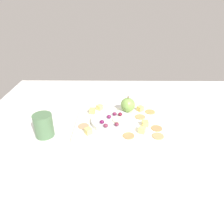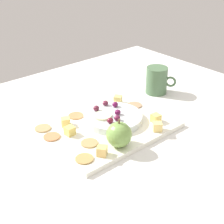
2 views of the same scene
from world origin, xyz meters
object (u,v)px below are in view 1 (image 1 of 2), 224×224
grape_1 (106,126)px  cheese_cube_5 (140,109)px  cracker_1 (150,112)px  grape_5 (117,124)px  apple_whole (128,105)px  apple_slice_0 (119,120)px  cheese_cube_4 (100,107)px  cracker_3 (140,117)px  cheese_cube_1 (142,130)px  cup (43,125)px  serving_dish (112,121)px  grape_4 (109,117)px  cracker_5 (129,136)px  grape_0 (120,114)px  cheese_cube_3 (92,111)px  platter (118,123)px  grape_3 (115,114)px  grape_2 (102,122)px  cheese_cube_2 (88,131)px  cheese_cube_0 (145,123)px  cracker_2 (157,128)px  cracker_0 (158,136)px  cracker_4 (84,126)px

grape_1 → cheese_cube_5: bearing=47.9°
cracker_1 → grape_5: grape_5 is taller
apple_whole → apple_slice_0: 13.15cm
cheese_cube_4 → cracker_3: 20.53cm
cheese_cube_1 → apple_whole: bearing=104.9°
apple_slice_0 → cup: 31.17cm
cracker_3 → grape_5: (-10.97, -10.68, 2.71)cm
cheese_cube_4 → grape_1: grape_1 is taller
serving_dish → apple_whole: (7.64, 11.14, 2.43)cm
cracker_1 → grape_4: size_ratio=2.42×
grape_1 → grape_4: (1.18, 7.18, 0.02)cm
cracker_5 → grape_0: grape_0 is taller
cheese_cube_3 → grape_4: 11.63cm
platter → grape_3: 4.43cm
apple_whole → grape_3: (-6.33, -7.83, -0.60)cm
cracker_3 → grape_2: (-17.12, -8.87, 2.66)cm
cheese_cube_3 → cracker_3: cheese_cube_3 is taller
cheese_cube_2 → cheese_cube_5: 30.33cm
cheese_cube_2 → grape_5: grape_5 is taller
grape_1 → grape_4: bearing=80.7°
cheese_cube_0 → grape_1: bearing=-165.6°
cracker_2 → grape_4: bearing=166.1°
cracker_2 → grape_2: 23.28cm
cracker_2 → platter: bearing=161.2°
cheese_cube_5 → cracker_1: bearing=-16.6°
cracker_0 → grape_0: bearing=138.8°
cracker_1 → cheese_cube_1: bearing=-109.1°
cracker_1 → cracker_0: bearing=-89.5°
grape_4 → apple_slice_0: bearing=-25.0°
cracker_1 → grape_4: (-19.60, -9.31, 2.68)cm
cracker_0 → cracker_3: (-5.50, 15.14, 0.00)cm
apple_slice_0 → cheese_cube_3: bearing=141.0°
cheese_cube_4 → grape_3: 11.93cm
apple_whole → grape_3: bearing=-129.0°
platter → cracker_3: 10.97cm
cracker_4 → grape_0: grape_0 is taller
platter → cheese_cube_0: size_ratio=14.93×
apple_slice_0 → grape_2: bearing=-161.2°
cracker_3 → cracker_5: (-6.21, -14.99, 0.00)cm
platter → cheese_cube_3: (-12.29, 7.60, 1.98)cm
cracker_3 → cracker_4: (-25.11, -8.13, 0.00)cm
cheese_cube_0 → cracker_4: cheese_cube_0 is taller
apple_whole → cheese_cube_0: apple_whole is taller
grape_4 → grape_5: 7.02cm
platter → apple_slice_0: size_ratio=6.88×
platter → cheese_cube_2: (-12.24, -9.44, 1.98)cm
cheese_cube_0 → apple_whole: bearing=117.3°
cracker_0 → cup: bearing=176.8°
cheese_cube_1 → grape_4: bearing=149.9°
grape_0 → grape_2: 10.28cm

